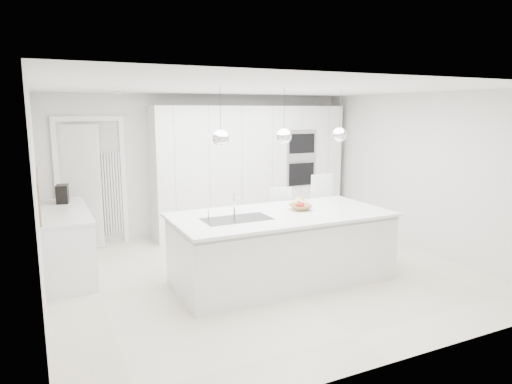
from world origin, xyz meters
name	(u,v)px	position (x,y,z in m)	size (l,w,h in m)	color
floor	(265,274)	(0.00, 0.00, 0.00)	(5.50, 5.50, 0.00)	beige
wall_back	(204,165)	(0.00, 2.50, 1.25)	(5.50, 5.50, 0.00)	silver
wall_left	(38,202)	(-2.75, 0.00, 1.25)	(5.00, 5.00, 0.00)	silver
ceiling	(266,88)	(0.00, 0.00, 2.50)	(5.50, 5.50, 0.00)	white
tall_cabinets	(251,170)	(0.80, 2.20, 1.15)	(3.60, 0.60, 2.30)	white
oven_stack	(301,158)	(1.70, 1.89, 1.35)	(0.62, 0.04, 1.05)	#A5A5A8
doorway_frame	(92,185)	(-1.95, 2.47, 1.02)	(1.11, 0.08, 2.13)	white
hallway_door	(76,187)	(-2.20, 2.42, 1.00)	(0.82, 0.04, 2.00)	white
radiator	(112,194)	(-1.63, 2.46, 0.85)	(0.32, 0.04, 1.40)	white
left_base_cabinets	(66,243)	(-2.45, 1.20, 0.43)	(0.60, 1.80, 0.86)	white
left_worktop	(64,211)	(-2.45, 1.20, 0.88)	(0.62, 1.82, 0.04)	white
oak_backsplash	(39,193)	(-2.74, 1.20, 1.15)	(0.02, 1.80, 0.50)	#9C7241
island_base	(283,249)	(0.10, -0.30, 0.43)	(2.80, 1.20, 0.86)	white
island_worktop	(281,215)	(0.10, -0.25, 0.88)	(2.84, 1.40, 0.04)	white
island_sink	(237,225)	(-0.55, -0.30, 0.82)	(0.84, 0.44, 0.18)	#3F3F42
island_tap	(234,204)	(-0.50, -0.10, 1.05)	(0.02, 0.02, 0.30)	white
pendant_left	(221,138)	(-0.75, -0.30, 1.90)	(0.20, 0.20, 0.20)	white
pendant_mid	(284,136)	(0.10, -0.30, 1.90)	(0.20, 0.20, 0.20)	white
pendant_right	(339,135)	(0.95, -0.30, 1.90)	(0.20, 0.20, 0.20)	white
fruit_bowl	(301,207)	(0.43, -0.19, 0.94)	(0.30, 0.30, 0.07)	#9C7241
espresso_machine	(62,194)	(-2.43, 1.71, 1.03)	(0.16, 0.25, 0.27)	black
bar_stool_left	(285,224)	(0.57, 0.49, 0.53)	(0.35, 0.49, 1.07)	white
bar_stool_right	(327,214)	(1.33, 0.49, 0.61)	(0.40, 0.56, 1.21)	white
apple_a	(299,204)	(0.44, -0.14, 0.97)	(0.08, 0.08, 0.08)	red
apple_b	(301,205)	(0.43, -0.21, 0.97)	(0.08, 0.08, 0.08)	red
banana_bunch	(300,201)	(0.43, -0.17, 1.02)	(0.22, 0.22, 0.03)	yellow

